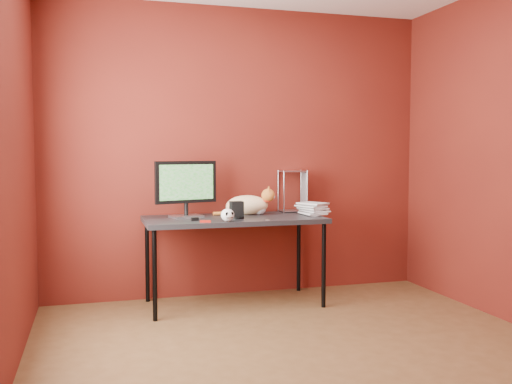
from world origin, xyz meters
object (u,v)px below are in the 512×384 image
object	(u,v)px
skull_mug	(228,215)
speaker	(237,211)
desk	(234,223)
cat	(248,205)
monitor	(186,186)
book_stack	(305,146)

from	to	relation	value
skull_mug	speaker	size ratio (longest dim) A/B	0.75
desk	skull_mug	bearing A→B (deg)	-112.75
desk	cat	world-z (taller)	cat
cat	monitor	bearing A→B (deg)	-152.49
monitor	speaker	distance (m)	0.48
cat	speaker	bearing A→B (deg)	-103.22
skull_mug	speaker	xyz separation A→B (m)	(0.12, 0.19, 0.01)
book_stack	desk	bearing A→B (deg)	177.74
speaker	book_stack	distance (m)	0.83
desk	speaker	bearing A→B (deg)	-90.18
desk	skull_mug	distance (m)	0.33
skull_mug	speaker	world-z (taller)	speaker
book_stack	skull_mug	bearing A→B (deg)	-160.54
desk	book_stack	size ratio (longest dim) A/B	1.24
book_stack	cat	bearing A→B (deg)	158.13
cat	skull_mug	world-z (taller)	cat
desk	monitor	size ratio (longest dim) A/B	2.79
desk	cat	xyz separation A→B (m)	(0.17, 0.16, 0.14)
desk	monitor	bearing A→B (deg)	168.02
monitor	speaker	bearing A→B (deg)	-41.06
skull_mug	monitor	bearing A→B (deg)	117.63
cat	speaker	world-z (taller)	cat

